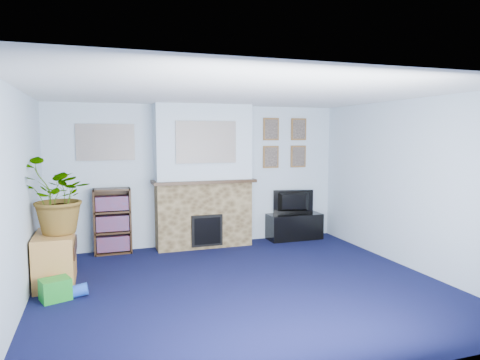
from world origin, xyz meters
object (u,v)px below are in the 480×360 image
object	(u,v)px
television	(294,202)
sideboard	(55,257)
bookshelf	(112,222)
tv_stand	(294,227)

from	to	relation	value
television	sideboard	xyz separation A→B (m)	(-3.93, -1.19, -0.33)
bookshelf	tv_stand	bearing A→B (deg)	-1.38
tv_stand	bookshelf	distance (m)	3.19
television	bookshelf	distance (m)	3.19
bookshelf	sideboard	xyz separation A→B (m)	(-0.75, -1.25, -0.15)
tv_stand	television	world-z (taller)	television
sideboard	television	bearing A→B (deg)	16.86
sideboard	tv_stand	bearing A→B (deg)	16.59
tv_stand	bookshelf	world-z (taller)	bookshelf
television	bookshelf	world-z (taller)	bookshelf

